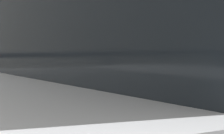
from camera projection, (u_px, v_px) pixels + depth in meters
parking_meter at (72, 44)px, 3.60m from camera, size 0.18×0.19×1.50m
pedestrian_at_meter at (114, 62)px, 4.01m from camera, size 0.59×0.57×1.66m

